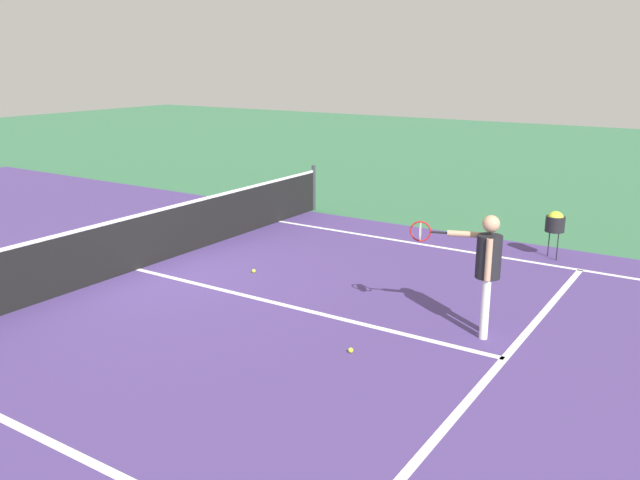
{
  "coord_description": "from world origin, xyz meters",
  "views": [
    {
      "loc": [
        -7.32,
        -8.49,
        3.51
      ],
      "look_at": [
        0.27,
        -3.57,
        1.0
      ],
      "focal_mm": 36.96,
      "sensor_mm": 36.0,
      "label": 1
    }
  ],
  "objects": [
    {
      "name": "tennis_ball_near_net",
      "position": [
        0.94,
        -1.8,
        0.03
      ],
      "size": [
        0.07,
        0.07,
        0.07
      ],
      "primitive_type": "sphere",
      "color": "#CCE033",
      "rests_on": "ground_plane"
    },
    {
      "name": "net",
      "position": [
        0.0,
        0.0,
        0.49
      ],
      "size": [
        11.07,
        0.09,
        1.07
      ],
      "color": "#33383D",
      "rests_on": "ground_plane"
    },
    {
      "name": "ball_hopper",
      "position": [
        4.56,
        -5.81,
        0.68
      ],
      "size": [
        0.34,
        0.34,
        0.87
      ],
      "color": "black",
      "rests_on": "ground_plane"
    },
    {
      "name": "player_near",
      "position": [
        0.54,
        -5.91,
        1.0
      ],
      "size": [
        0.43,
        1.2,
        1.62
      ],
      "color": "white",
      "rests_on": "ground_plane"
    },
    {
      "name": "line_sideline_right",
      "position": [
        4.11,
        -5.95,
        0.0
      ],
      "size": [
        0.1,
        11.89,
        0.01
      ],
      "primitive_type": "cube",
      "color": "white",
      "rests_on": "ground_plane"
    },
    {
      "name": "ground_plane",
      "position": [
        0.0,
        0.0,
        0.0
      ],
      "size": [
        60.0,
        60.0,
        0.0
      ],
      "primitive_type": "plane",
      "color": "#38724C"
    },
    {
      "name": "line_center_service",
      "position": [
        0.0,
        -3.2,
        0.0
      ],
      "size": [
        0.1,
        6.4,
        0.01
      ],
      "primitive_type": "cube",
      "color": "white",
      "rests_on": "ground_plane"
    },
    {
      "name": "tennis_ball_mid_court",
      "position": [
        -0.86,
        -4.76,
        0.03
      ],
      "size": [
        0.07,
        0.07,
        0.07
      ],
      "primitive_type": "sphere",
      "color": "#CCE033",
      "rests_on": "ground_plane"
    },
    {
      "name": "court_surface_inbounds",
      "position": [
        0.0,
        0.0,
        0.0
      ],
      "size": [
        10.62,
        24.4,
        0.0
      ],
      "primitive_type": "cube",
      "color": "#4C387A",
      "rests_on": "ground_plane"
    },
    {
      "name": "line_service_near",
      "position": [
        0.0,
        -6.4,
        0.0
      ],
      "size": [
        8.22,
        0.1,
        0.01
      ],
      "primitive_type": "cube",
      "color": "white",
      "rests_on": "ground_plane"
    }
  ]
}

